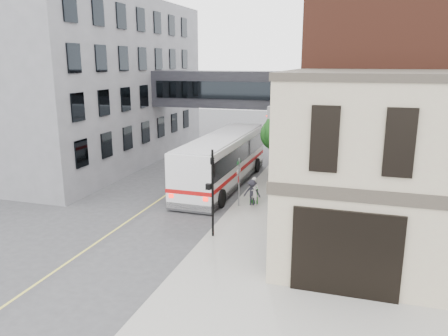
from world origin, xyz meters
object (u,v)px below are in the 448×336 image
Objects in this scene: pedestrian_b at (278,180)px; pedestrian_c at (252,192)px; newspaper_box at (254,195)px; sandwich_board at (274,234)px; pedestrian_a at (254,191)px; bus at (223,158)px.

pedestrian_c reaches higher than pedestrian_b.
sandwich_board is (2.43, -5.90, 0.02)m from newspaper_box.
pedestrian_c is at bearing -111.29° from pedestrian_a.
newspaper_box is (3.23, -3.87, -1.34)m from bus.
pedestrian_c reaches higher than newspaper_box.
bus is at bearing 152.43° from pedestrian_a.
bus is 8.41× the size of pedestrian_b.
pedestrian_b is 1.57× the size of newspaper_box.
bus is 5.42m from pedestrian_a.
pedestrian_b is (4.17, -0.81, -1.06)m from bus.
pedestrian_a is 6.08m from sandwich_board.
bus is 13.20× the size of newspaper_box.
pedestrian_a is at bearing 41.18° from pedestrian_c.
pedestrian_c is 0.50m from newspaper_box.
sandwich_board is (2.36, -5.59, -0.35)m from pedestrian_a.
pedestrian_b is at bearing 104.24° from sandwich_board.
pedestrian_a reaches higher than newspaper_box.
pedestrian_c is at bearing -97.88° from pedestrian_b.
bus is 4.38m from pedestrian_b.
pedestrian_b is at bearing 99.67° from pedestrian_a.
bus is 5.45m from pedestrian_c.
sandwich_board is (5.67, -9.77, -1.33)m from bus.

